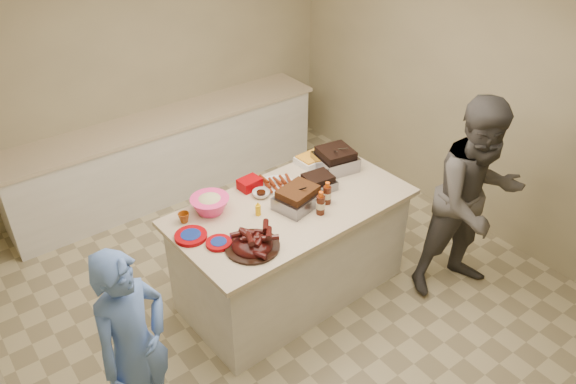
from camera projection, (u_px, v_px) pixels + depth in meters
room at (286, 297)px, 5.02m from camera, size 4.50×5.00×2.70m
back_counter at (168, 155)px, 6.24m from camera, size 3.60×0.64×0.90m
island at (291, 290)px, 5.09m from camera, size 2.03×1.13×0.94m
rib_platter at (252, 248)px, 4.11m from camera, size 0.47×0.47×0.16m
pulled_pork_tray at (298, 206)px, 4.56m from camera, size 0.41×0.35×0.11m
brisket_tray at (318, 188)px, 4.78m from camera, size 0.30×0.26×0.08m
roasting_pan at (335, 168)px, 5.06m from camera, size 0.38×0.38×0.13m
coleslaw_bowl at (211, 211)px, 4.50m from camera, size 0.33×0.33×0.22m
sausage_plate at (278, 186)px, 4.82m from camera, size 0.36×0.36×0.05m
mac_cheese_dish at (313, 162)px, 5.14m from camera, size 0.30×0.23×0.08m
bbq_bottle_a at (320, 213)px, 4.47m from camera, size 0.07×0.07×0.20m
bbq_bottle_b at (327, 203)px, 4.59m from camera, size 0.07×0.07×0.20m
mustard_bottle at (258, 215)px, 4.46m from camera, size 0.05×0.05×0.12m
sauce_bowl at (261, 196)px, 4.68m from camera, size 0.15×0.05×0.15m
plate_stack_large at (191, 238)px, 4.21m from camera, size 0.26×0.26×0.03m
plate_stack_small at (219, 244)px, 4.15m from camera, size 0.20×0.20×0.03m
plastic_cup at (184, 222)px, 4.38m from camera, size 0.09×0.09×0.09m
basket_stack at (250, 188)px, 4.78m from camera, size 0.19×0.15×0.09m
guest_gray at (457, 282)px, 5.18m from camera, size 1.37×2.01×0.69m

